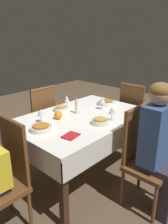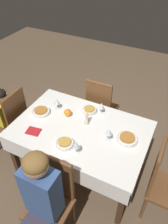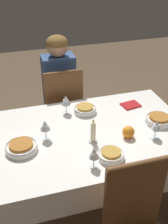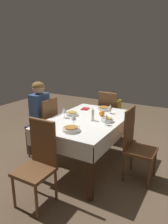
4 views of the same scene
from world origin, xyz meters
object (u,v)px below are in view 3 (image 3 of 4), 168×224
Objects in this scene: bowl_east at (21,147)px; candle_centerpiece at (93,133)px; bowl_west at (159,119)px; wine_glass_north at (94,153)px; napkin_red_folded at (131,105)px; dining_table at (92,142)px; orange_fruit at (128,132)px; wine_glass_west at (156,126)px; chair_south at (62,111)px; wine_glass_east at (45,126)px; person_adult_denim at (58,88)px; bowl_south at (85,109)px; bowl_north at (111,155)px; wine_glass_south at (66,101)px.

candle_centerpiece reaches higher than bowl_east.
bowl_west is 1.13× the size of candle_centerpiece.
napkin_red_folded is (-0.53, -0.61, -0.10)m from wine_glass_north.
orange_fruit is (-0.23, 0.13, 0.13)m from dining_table.
wine_glass_west reaches higher than napkin_red_folded.
bowl_east is 2.52× the size of orange_fruit.
chair_south is 6.46× the size of wine_glass_east.
chair_south is 0.80× the size of person_adult_denim.
bowl_south is (-0.10, 0.43, 0.26)m from chair_south.
wine_glass_north reaches higher than bowl_west.
person_adult_denim is 8.68× the size of wine_glass_west.
wine_glass_north is 0.25m from candle_centerpiece.
dining_table is at bearing -83.66° from bowl_north.
person_adult_denim is (0.07, -0.86, 0.03)m from dining_table.
orange_fruit is at bearing -138.45° from bowl_north.
wine_glass_east reaches higher than wine_glass_west.
orange_fruit is 0.44m from napkin_red_folded.
wine_glass_south is at bearing -27.12° from bowl_west.
wine_glass_west is at bearing 129.03° from bowl_south.
wine_glass_east is at bearing -56.90° from wine_glass_north.
wine_glass_west is 0.44m from candle_centerpiece.
chair_south is at bearing -84.45° from dining_table.
wine_glass_south is 0.73m from bowl_west.
wine_glass_west is at bearing -162.48° from wine_glass_north.
bowl_west reaches higher than napkin_red_folded.
bowl_west is at bearing -177.81° from bowl_east.
bowl_north is 0.26m from orange_fruit.
wine_glass_south is at bearing 83.16° from chair_south.
wine_glass_east reaches higher than orange_fruit.
person_adult_denim is at bearing -87.39° from candle_centerpiece.
candle_centerpiece is (0.03, 0.11, 0.16)m from dining_table.
orange_fruit is at bearing 175.43° from candle_centerpiece.
candle_centerpiece is (-0.04, 0.82, 0.30)m from chair_south.
dining_table is 1.19× the size of person_adult_denim.
dining_table is 9.79× the size of wine_glass_north.
bowl_north is (-0.10, 1.16, 0.08)m from person_adult_denim.
wine_glass_east is at bearing 36.05° from bowl_south.
wine_glass_north is (0.03, 1.06, 0.33)m from chair_south.
orange_fruit is (0.30, 0.11, 0.02)m from bowl_west.
candle_centerpiece reaches higher than dining_table.
wine_glass_east is (0.86, -0.04, 0.08)m from bowl_west.
napkin_red_folded is at bearing -140.38° from candle_centerpiece.
bowl_south is at bearing -50.97° from wine_glass_west.
dining_table is 0.53m from bowl_east.
orange_fruit is (-0.20, -0.17, 0.02)m from bowl_north.
bowl_west is 0.87m from wine_glass_east.
orange_fruit reaches higher than bowl_east.
wine_glass_south reaches higher than napkin_red_folded.
wine_glass_north reaches higher than napkin_red_folded.
wine_glass_north is at bearing 73.15° from candle_centerpiece.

